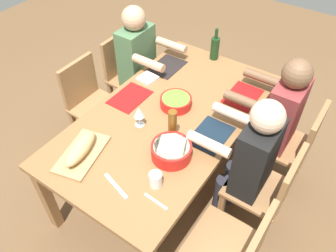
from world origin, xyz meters
TOP-DOWN VIEW (x-y plane):
  - ground_plane at (0.00, 0.00)m, footprint 8.00×8.00m
  - dining_table at (0.00, 0.00)m, footprint 1.87×1.04m
  - chair_near_left at (-0.51, -0.84)m, footprint 0.40×0.40m
  - chair_far_right at (0.51, 0.84)m, footprint 0.40×0.40m
  - diner_far_right at (0.51, 0.66)m, footprint 0.41×0.53m
  - chair_near_right at (0.51, -0.84)m, footprint 0.40×0.40m
  - diner_near_right at (0.51, -0.66)m, footprint 0.41×0.53m
  - chair_far_center at (0.00, 0.84)m, footprint 0.40×0.40m
  - chair_near_center at (0.00, -0.84)m, footprint 0.40×0.40m
  - diner_near_center at (0.00, -0.66)m, footprint 0.41×0.53m
  - serving_bowl_pasta at (-0.31, -0.24)m, footprint 0.27×0.27m
  - serving_bowl_salad at (0.12, 0.01)m, footprint 0.24×0.24m
  - cutting_board at (-0.64, 0.25)m, footprint 0.44×0.31m
  - bread_loaf at (-0.64, 0.25)m, footprint 0.34×0.18m
  - wine_bottle at (0.86, 0.09)m, footprint 0.08×0.08m
  - beer_bottle at (-0.15, -0.14)m, footprint 0.06×0.06m
  - wine_glass at (-0.20, 0.11)m, footprint 0.08×0.08m
  - cup_near_left at (-0.55, -0.29)m, footprint 0.08×0.08m
  - fork_near_left at (-0.65, -0.36)m, footprint 0.03×0.17m
  - placemat_far_right at (0.51, 0.36)m, footprint 0.32×0.23m
  - placemat_near_right at (0.51, -0.36)m, footprint 0.32×0.23m
  - placemat_far_center at (0.00, 0.36)m, footprint 0.32×0.23m
  - placemat_near_center at (0.00, -0.36)m, footprint 0.32×0.23m
  - carving_knife at (-0.70, -0.10)m, footprint 0.09×0.23m
  - napkin_stack at (0.27, 0.39)m, footprint 0.15×0.15m

SIDE VIEW (x-z plane):
  - ground_plane at x=0.00m, z-range 0.00..0.00m
  - chair_near_left at x=-0.51m, z-range 0.06..0.91m
  - chair_far_right at x=0.51m, z-range 0.06..0.91m
  - chair_near_right at x=0.51m, z-range 0.06..0.91m
  - chair_far_center at x=0.00m, z-range 0.06..0.91m
  - chair_near_center at x=0.00m, z-range 0.06..0.91m
  - dining_table at x=0.00m, z-range 0.29..1.03m
  - diner_far_right at x=0.51m, z-range 0.10..1.30m
  - diner_near_right at x=0.51m, z-range 0.10..1.30m
  - diner_near_center at x=0.00m, z-range 0.10..1.30m
  - placemat_far_right at x=0.51m, z-range 0.74..0.75m
  - placemat_near_right at x=0.51m, z-range 0.74..0.75m
  - placemat_far_center at x=0.00m, z-range 0.74..0.75m
  - placemat_near_center at x=0.00m, z-range 0.74..0.75m
  - fork_near_left at x=-0.65m, z-range 0.74..0.75m
  - carving_knife at x=-0.70m, z-range 0.74..0.75m
  - cutting_board at x=-0.64m, z-range 0.74..0.76m
  - napkin_stack at x=0.27m, z-range 0.74..0.76m
  - serving_bowl_salad at x=0.12m, z-range 0.75..0.82m
  - cup_near_left at x=-0.55m, z-range 0.74..0.84m
  - serving_bowl_pasta at x=-0.31m, z-range 0.75..0.85m
  - bread_loaf at x=-0.64m, z-range 0.76..0.85m
  - wine_bottle at x=0.86m, z-range 0.70..0.99m
  - beer_bottle at x=-0.15m, z-range 0.74..0.96m
  - wine_glass at x=-0.20m, z-range 0.77..0.94m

